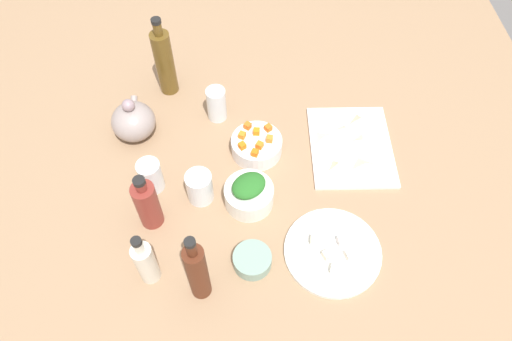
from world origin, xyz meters
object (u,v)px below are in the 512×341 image
Objects in this scene: plate_tofu at (333,252)px; bowl_greens at (249,196)px; bottle_3 at (164,62)px; teapot at (133,121)px; bottle_2 at (197,272)px; bottle_1 at (147,204)px; drinking_glass_0 at (200,187)px; drinking_glass_2 at (217,104)px; bowl_small_side at (252,260)px; cutting_board at (351,146)px; bottle_0 at (146,262)px; drinking_glass_1 at (151,175)px; bowl_carrots at (257,146)px.

bowl_greens is (16.59, 20.61, 2.59)cm from plate_tofu.
bowl_greens is 51.35cm from bottle_3.
bottle_2 is at bearing -158.56° from teapot.
bowl_greens is 26.97cm from bottle_1.
drinking_glass_2 reaches higher than drinking_glass_0.
drinking_glass_2 is (50.15, 8.10, 3.65)cm from bowl_small_side.
bottle_1 is (14.16, 26.04, 6.29)cm from bowl_small_side.
plate_tofu is (-33.73, 10.71, 0.10)cm from cutting_board.
bottle_0 is 0.72× the size of bottle_2.
bottle_1 is (-4.11, 26.18, 5.04)cm from bowl_greens.
bowl_small_side is 0.51× the size of bottle_1.
teapot is at bearing 21.44° from bottle_2.
drinking_glass_1 is at bearing 99.78° from cutting_board.
bowl_carrots reaches higher than cutting_board.
teapot is (44.79, 32.80, 3.76)cm from bowl_small_side.
bottle_2 is at bearing 158.98° from bowl_carrots.
cutting_board is 61.66cm from bottle_2.
bottle_1 is at bearing 2.23° from bottle_0.
drinking_glass_2 is at bearing -9.64° from drinking_glass_0.
bowl_carrots reaches higher than bowl_small_side.
bowl_carrots is at bearing 27.25° from plate_tofu.
drinking_glass_1 reaches higher than bowl_greens.
bottle_3 is at bearing -26.86° from teapot.
bottle_2 reaches higher than teapot.
plate_tofu is at bearing -85.91° from bottle_0.
bottle_1 is 2.01× the size of drinking_glass_0.
bowl_greens is (-17.14, 31.32, 2.69)cm from cutting_board.
drinking_glass_0 is at bearing 108.17° from cutting_board.
cutting_board is 1.14× the size of bottle_2.
bottle_2 is (-20.34, -13.25, 2.90)cm from bottle_1.
bowl_carrots is 0.77× the size of bottle_1.
drinking_glass_0 is at bearing -166.05° from bottle_3.
bowl_carrots is (33.93, 17.48, 2.04)cm from plate_tofu.
bottle_3 is (48.84, -2.47, 3.55)cm from bottle_1.
drinking_glass_1 is (31.61, 13.71, -6.15)cm from bottle_2.
teapot is 31.47cm from bottle_1.
bottle_3 is (61.32, 44.32, 11.17)cm from plate_tofu.
teapot is (9.37, 64.26, 5.19)cm from cutting_board.
bowl_small_side is at bearing -143.78° from teapot.
bowl_greens is at bearing -0.43° from bowl_small_side.
bottle_1 reaches higher than cutting_board.
drinking_glass_0 reaches higher than bowl_greens.
drinking_glass_1 is (-19.36, -6.30, -0.72)cm from teapot.
bottle_1 reaches higher than drinking_glass_2.
bottle_0 is at bearing 123.06° from cutting_board.
teapot reaches higher than plate_tofu.
bottle_1 is 11.74cm from drinking_glass_1.
teapot is (43.10, 53.55, 5.09)cm from plate_tofu.
bottle_3 is 44.05cm from drinking_glass_0.
teapot is (26.51, 32.94, 2.51)cm from bowl_greens.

